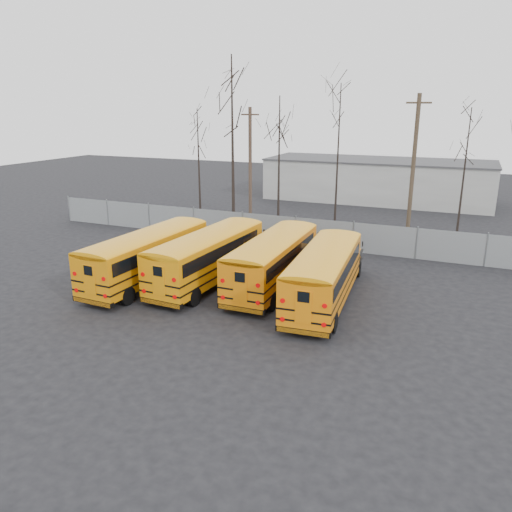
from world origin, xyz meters
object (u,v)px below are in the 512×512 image
at_px(bus_b, 210,253).
at_px(utility_pole_right, 414,162).
at_px(bus_a, 150,252).
at_px(bus_d, 325,271).
at_px(bus_c, 275,257).
at_px(utility_pole_left, 250,162).

distance_m(bus_b, utility_pole_right, 18.94).
bearing_deg(bus_a, bus_d, 6.85).
bearing_deg(bus_d, bus_c, 154.69).
height_order(bus_a, bus_d, bus_a).
height_order(bus_b, bus_d, bus_b).
height_order(utility_pole_left, utility_pole_right, utility_pole_right).
xyz_separation_m(bus_c, utility_pole_left, (-8.30, 15.69, 3.08)).
xyz_separation_m(bus_b, bus_c, (3.45, 0.74, -0.03)).
bearing_deg(bus_a, bus_c, 18.83).
height_order(bus_d, utility_pole_right, utility_pole_right).
height_order(bus_a, bus_c, bus_a).
relative_size(bus_b, bus_d, 1.02).
bearing_deg(bus_b, bus_d, -0.66).
bearing_deg(utility_pole_right, bus_d, -112.97).
bearing_deg(bus_b, bus_a, -156.02).
xyz_separation_m(bus_b, utility_pole_right, (8.44, 16.58, 3.55)).
bearing_deg(bus_c, bus_a, -164.57).
bearing_deg(utility_pole_left, utility_pole_right, 4.71).
bearing_deg(bus_c, utility_pole_right, 71.57).
xyz_separation_m(bus_b, bus_d, (6.52, -0.43, -0.03)).
distance_m(bus_a, bus_c, 6.79).
height_order(bus_c, bus_d, same).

